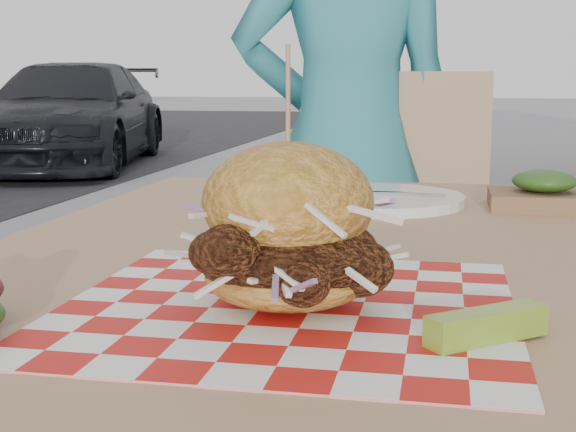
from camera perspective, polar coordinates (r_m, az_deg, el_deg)
name	(u,v)px	position (r m, az deg, el deg)	size (l,w,h in m)	color
diner	(348,144)	(1.97, 4.28, 5.11)	(0.56, 0.37, 1.55)	teal
car_dark	(71,114)	(8.98, -15.17, 7.00)	(1.56, 3.83, 1.11)	black
patio_table	(343,322)	(0.88, 3.91, -7.54)	(0.80, 1.20, 0.75)	tan
patio_chair	(393,240)	(1.93, 7.50, -1.73)	(0.47, 0.48, 0.95)	tan
paper_liner	(288,306)	(0.65, 0.00, -6.41)	(0.36, 0.36, 0.00)	red
sandwich	(288,235)	(0.64, 0.00, -1.38)	(0.18, 0.18, 0.21)	#C88A38
pickle_spear	(487,325)	(0.58, 13.95, -7.56)	(0.10, 0.02, 0.02)	#8AAD32
place_setting	(373,199)	(1.19, 6.04, 1.22)	(0.27, 0.27, 0.02)	white
kraft_tray	(544,193)	(1.19, 17.73, 1.55)	(0.15, 0.12, 0.06)	brown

